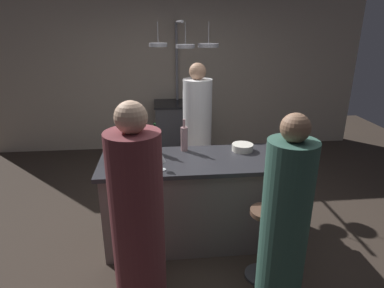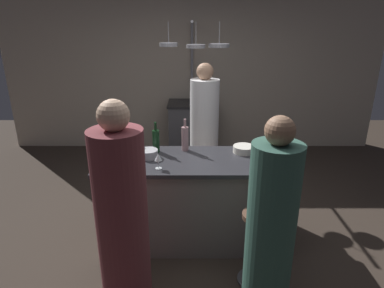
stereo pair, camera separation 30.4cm
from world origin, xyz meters
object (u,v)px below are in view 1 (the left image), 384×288
Objects in this scene: chef at (197,136)px; wine_bottle_green at (109,151)px; bar_stool_right at (263,241)px; guest_right at (284,230)px; mixing_bowl_steel at (149,155)px; wine_glass_near_right_guest at (282,154)px; bar_stool_left at (138,249)px; wine_bottle_red at (155,142)px; mixing_bowl_ceramic at (243,147)px; wine_glass_by_chef at (120,157)px; wine_bottle_rose at (184,138)px; stove_range at (179,128)px; pepper_mill at (134,145)px; wine_glass_near_left_guest at (162,159)px; guest_left at (138,232)px.

chef is 5.47× the size of wine_bottle_green.
bar_stool_right is at bearing -76.94° from chef.
mixing_bowl_steel is at bearing 132.83° from guest_right.
wine_bottle_green is 0.38m from mixing_bowl_steel.
bar_stool_right is 0.53m from guest_right.
bar_stool_right is at bearing -122.16° from wine_glass_near_right_guest.
bar_stool_left is at bearing 160.36° from guest_right.
wine_bottle_red is 0.89m from mixing_bowl_ceramic.
bar_stool_right is 1.29m from mixing_bowl_steel.
wine_bottle_red is 0.46m from wine_glass_by_chef.
wine_bottle_red is at bearing -170.96° from wine_bottle_rose.
chef is at bearing -83.78° from stove_range.
bar_stool_left is 1.43m from mixing_bowl_ceramic.
bar_stool_right is at bearing -35.61° from pepper_mill.
mixing_bowl_steel is at bearing 115.05° from wine_glass_near_left_guest.
wine_glass_near_right_guest is (1.58, -0.21, -0.01)m from wine_bottle_green.
bar_stool_left is 3.71× the size of mixing_bowl_steel.
mixing_bowl_steel is (-1.21, 0.26, -0.07)m from wine_glass_near_right_guest.
mixing_bowl_ceramic is (1.10, -0.00, -0.07)m from pepper_mill.
wine_glass_near_left_guest reaches higher than bar_stool_right.
chef is 1.83m from bar_stool_left.
wine_glass_by_chef is (-0.10, -0.32, 0.00)m from pepper_mill.
bar_stool_right is 2.18× the size of wine_bottle_red.
guest_left is at bearing -95.79° from wine_bottle_red.
pepper_mill is at bearing 94.74° from guest_left.
wine_bottle_green is (-0.79, -2.46, 0.57)m from stove_range.
guest_right is 7.40× the size of mixing_bowl_ceramic.
wine_glass_by_chef is at bearing -165.33° from mixing_bowl_ceramic.
wine_bottle_red is (0.12, 1.17, 0.23)m from guest_left.
wine_glass_near_right_guest is (1.37, -0.40, 0.00)m from pepper_mill.
mixing_bowl_steel reaches higher than bar_stool_left.
stove_range is 2.75m from wine_glass_near_left_guest.
wine_glass_by_chef is (-1.22, 0.86, 0.26)m from guest_right.
wine_bottle_green reaches higher than stove_range.
wine_bottle_rose reaches higher than wine_glass_near_right_guest.
wine_glass_near_right_guest is at bearing -11.98° from mixing_bowl_steel.
guest_right is (0.39, -2.03, -0.04)m from chef.
chef reaches higher than stove_range.
guest_left is 1.16m from bar_stool_right.
guest_right is at bearing -107.65° from wine_glass_near_right_guest.
guest_left reaches higher than wine_glass_near_right_guest.
guest_left is 11.65× the size of wine_glass_near_right_guest.
pepper_mill is 0.49m from wine_glass_near_left_guest.
wine_glass_near_left_guest is at bearing -55.26° from pepper_mill.
wine_glass_near_right_guest is at bearing -63.02° from chef.
wine_bottle_rose is 1.07× the size of wine_bottle_green.
wine_glass_near_left_guest is (-0.23, -0.46, -0.03)m from wine_bottle_rose.
guest_right is at bearing -79.22° from chef.
bar_stool_left is 1.17m from wine_bottle_rose.
bar_stool_left and bar_stool_right have the same top height.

